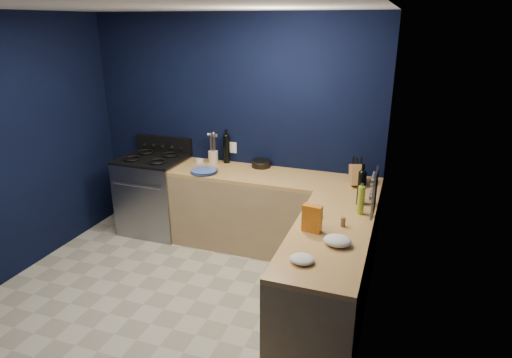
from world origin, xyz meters
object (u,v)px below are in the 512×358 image
at_px(utensil_crock, 213,157).
at_px(crouton_bag, 312,218).
at_px(plate_stack, 204,171).
at_px(knife_block, 356,175).
at_px(gas_range, 155,195).

bearing_deg(utensil_crock, crouton_bag, -42.61).
bearing_deg(utensil_crock, plate_stack, -81.60).
relative_size(knife_block, crouton_bag, 0.96).
relative_size(plate_stack, knife_block, 1.32).
distance_m(plate_stack, utensil_crock, 0.38).
relative_size(gas_range, plate_stack, 3.21).
bearing_deg(knife_block, utensil_crock, 156.92).
relative_size(gas_range, knife_block, 4.24).
xyz_separation_m(plate_stack, crouton_bag, (1.45, -1.01, 0.09)).
xyz_separation_m(utensil_crock, knife_block, (1.70, -0.18, 0.04)).
relative_size(plate_stack, utensil_crock, 1.98).
relative_size(utensil_crock, knife_block, 0.67).
xyz_separation_m(gas_range, knife_block, (2.42, 0.02, 0.55)).
xyz_separation_m(gas_range, plate_stack, (0.77, -0.16, 0.46)).
distance_m(plate_stack, crouton_bag, 1.77).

